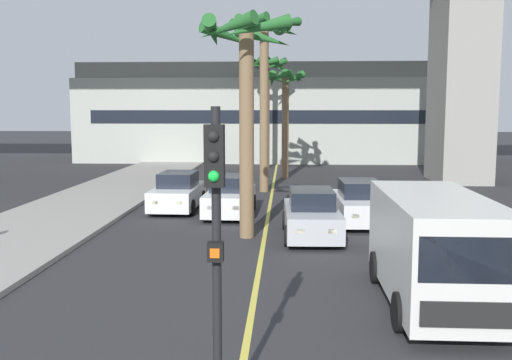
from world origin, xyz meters
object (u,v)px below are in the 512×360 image
at_px(delivery_van, 434,246).
at_px(palm_tree_mid_median, 265,51).
at_px(car_queue_second, 230,197).
at_px(car_queue_fourth, 312,215).
at_px(palm_tree_far_median, 286,95).
at_px(car_queue_third, 360,204).
at_px(palm_tree_near_median, 246,70).
at_px(palm_tree_farthest_median, 267,79).
at_px(traffic_light_median_near, 216,226).
at_px(car_queue_front, 178,193).

relative_size(delivery_van, palm_tree_mid_median, 0.60).
xyz_separation_m(car_queue_second, car_queue_fourth, (3.05, -3.89, 0.00)).
distance_m(delivery_van, palm_tree_far_median, 23.43).
relative_size(car_queue_fourth, palm_tree_far_median, 0.63).
bearing_deg(car_queue_third, palm_tree_near_median, -146.62).
bearing_deg(palm_tree_near_median, palm_tree_mid_median, 88.80).
relative_size(car_queue_third, palm_tree_farthest_median, 0.53).
xyz_separation_m(car_queue_third, car_queue_fourth, (-1.88, -2.51, 0.00)).
bearing_deg(palm_tree_far_median, car_queue_third, -78.66).
bearing_deg(traffic_light_median_near, delivery_van, 51.79).
bearing_deg(car_queue_second, traffic_light_median_near, -85.12).
relative_size(car_queue_second, delivery_van, 0.79).
relative_size(car_queue_front, delivery_van, 0.79).
bearing_deg(car_queue_third, car_queue_front, 161.12).
bearing_deg(traffic_light_median_near, palm_tree_mid_median, 90.51).
height_order(car_queue_third, palm_tree_farthest_median, palm_tree_farthest_median).
xyz_separation_m(palm_tree_near_median, palm_tree_mid_median, (0.22, 10.62, 1.59)).
distance_m(car_queue_front, palm_tree_farthest_median, 18.26).
distance_m(car_queue_second, traffic_light_median_near, 15.73).
relative_size(car_queue_second, palm_tree_near_median, 0.58).
distance_m(delivery_van, palm_tree_near_median, 8.82).
height_order(delivery_van, palm_tree_mid_median, palm_tree_mid_median).
xyz_separation_m(car_queue_front, palm_tree_farthest_median, (3.14, 17.13, 5.49)).
bearing_deg(car_queue_second, palm_tree_farthest_median, 87.30).
distance_m(car_queue_third, car_queue_fourth, 3.14).
distance_m(car_queue_third, palm_tree_farthest_median, 20.75).
xyz_separation_m(car_queue_third, palm_tree_farthest_median, (-4.07, 19.60, 5.49)).
bearing_deg(palm_tree_mid_median, traffic_light_median_near, -89.49).
bearing_deg(car_queue_second, delivery_van, -62.94).
relative_size(car_queue_second, palm_tree_far_median, 0.63).
height_order(car_queue_third, car_queue_fourth, same).
bearing_deg(delivery_van, traffic_light_median_near, -128.21).
height_order(car_queue_second, palm_tree_mid_median, palm_tree_mid_median).
distance_m(car_queue_fourth, traffic_light_median_near, 11.95).
height_order(palm_tree_near_median, palm_tree_far_median, palm_tree_near_median).
bearing_deg(palm_tree_farthest_median, car_queue_second, -92.70).
xyz_separation_m(car_queue_fourth, traffic_light_median_near, (-1.72, -11.66, 1.99)).
distance_m(traffic_light_median_near, palm_tree_farthest_median, 33.94).
bearing_deg(palm_tree_mid_median, palm_tree_far_median, 80.16).
xyz_separation_m(car_queue_front, palm_tree_mid_median, (3.42, 5.51, 6.28)).
distance_m(palm_tree_mid_median, palm_tree_farthest_median, 11.65).
bearing_deg(palm_tree_near_median, car_queue_third, 33.38).
height_order(car_queue_third, palm_tree_mid_median, palm_tree_mid_median).
bearing_deg(palm_tree_far_median, palm_tree_near_median, -94.30).
height_order(car_queue_front, delivery_van, delivery_van).
xyz_separation_m(car_queue_third, palm_tree_near_median, (-4.02, -2.65, 4.68)).
distance_m(palm_tree_far_median, palm_tree_farthest_median, 6.02).
xyz_separation_m(traffic_light_median_near, palm_tree_near_median, (-0.42, 11.52, 2.69)).
distance_m(car_queue_third, palm_tree_far_median, 14.75).
bearing_deg(car_queue_front, palm_tree_far_median, 68.71).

